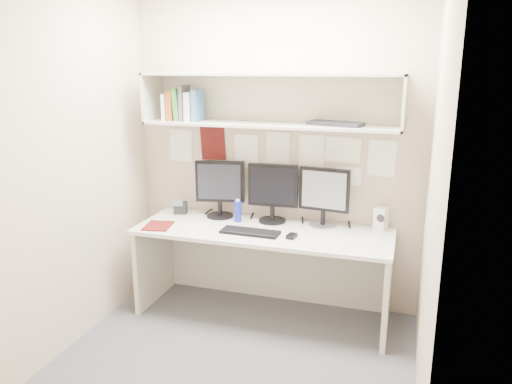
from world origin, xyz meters
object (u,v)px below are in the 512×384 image
(monitor_right, at_px, (324,195))
(desk_phone, at_px, (181,208))
(speaker, at_px, (381,219))
(monitor_left, at_px, (220,187))
(maroon_notebook, at_px, (158,226))
(desk, at_px, (263,272))
(keyboard, at_px, (250,232))
(monitor_center, at_px, (273,191))

(monitor_right, bearing_deg, desk_phone, -172.07)
(speaker, bearing_deg, monitor_left, -157.37)
(monitor_right, height_order, maroon_notebook, monitor_right)
(monitor_left, bearing_deg, desk_phone, 171.10)
(desk, xyz_separation_m, keyboard, (-0.07, -0.13, 0.37))
(monitor_left, height_order, keyboard, monitor_left)
(monitor_left, bearing_deg, desk, -38.08)
(monitor_left, height_order, monitor_center, same)
(desk, bearing_deg, monitor_right, 26.86)
(monitor_center, bearing_deg, monitor_left, 177.77)
(maroon_notebook, bearing_deg, desk, 2.88)
(desk, relative_size, desk_phone, 15.34)
(speaker, xyz_separation_m, desk_phone, (-1.68, -0.06, -0.04))
(desk, distance_m, monitor_left, 0.80)
(monitor_center, distance_m, maroon_notebook, 0.96)
(monitor_center, xyz_separation_m, monitor_right, (0.42, 0.00, -0.00))
(desk, distance_m, maroon_notebook, 0.92)
(monitor_left, xyz_separation_m, maroon_notebook, (-0.37, -0.41, -0.25))
(monitor_center, relative_size, desk_phone, 3.66)
(keyboard, bearing_deg, desk_phone, 157.55)
(desk_phone, bearing_deg, desk, -29.90)
(keyboard, bearing_deg, maroon_notebook, -173.99)
(desk, xyz_separation_m, monitor_center, (0.02, 0.22, 0.62))
(monitor_right, xyz_separation_m, maroon_notebook, (-1.25, -0.41, -0.25))
(monitor_left, relative_size, maroon_notebook, 1.96)
(monitor_center, distance_m, speaker, 0.88)
(monitor_right, height_order, keyboard, monitor_right)
(desk_phone, bearing_deg, monitor_center, -14.63)
(monitor_right, height_order, speaker, monitor_right)
(speaker, height_order, desk_phone, speaker)
(speaker, bearing_deg, desk, -142.67)
(speaker, relative_size, maroon_notebook, 0.74)
(desk_phone, bearing_deg, keyboard, -39.84)
(monitor_right, relative_size, desk_phone, 3.61)
(monitor_left, distance_m, desk_phone, 0.42)
(monitor_right, distance_m, speaker, 0.48)
(monitor_left, bearing_deg, keyboard, -54.34)
(maroon_notebook, bearing_deg, monitor_center, 16.00)
(desk, xyz_separation_m, monitor_right, (0.43, 0.22, 0.62))
(monitor_center, bearing_deg, desk, -96.26)
(maroon_notebook, distance_m, desk_phone, 0.39)
(monitor_left, relative_size, monitor_right, 1.02)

